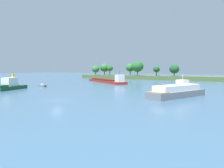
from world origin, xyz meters
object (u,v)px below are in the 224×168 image
object	(u,v)px
small_motorboat	(42,86)
cargo_barge	(107,81)
fishing_skiff	(184,87)
white_riverboat	(177,91)
tugboat	(9,86)

from	to	relation	value
small_motorboat	cargo_barge	bearing A→B (deg)	69.77
fishing_skiff	cargo_barge	size ratio (longest dim) A/B	0.20
white_riverboat	small_motorboat	bearing A→B (deg)	171.86
small_motorboat	white_riverboat	bearing A→B (deg)	-8.14
fishing_skiff	small_motorboat	bearing A→B (deg)	-160.44
fishing_skiff	small_motorboat	xyz separation A→B (m)	(-46.17, -16.40, -0.02)
cargo_barge	small_motorboat	distance (m)	30.38
fishing_skiff	white_riverboat	distance (m)	23.48
fishing_skiff	cargo_barge	distance (m)	37.67
tugboat	white_riverboat	world-z (taller)	white_riverboat
fishing_skiff	white_riverboat	xyz separation A→B (m)	(2.36, -23.34, 1.02)
fishing_skiff	small_motorboat	distance (m)	49.00
tugboat	small_motorboat	distance (m)	13.49
fishing_skiff	small_motorboat	world-z (taller)	fishing_skiff
tugboat	small_motorboat	xyz separation A→B (m)	(0.31, 13.45, -0.94)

